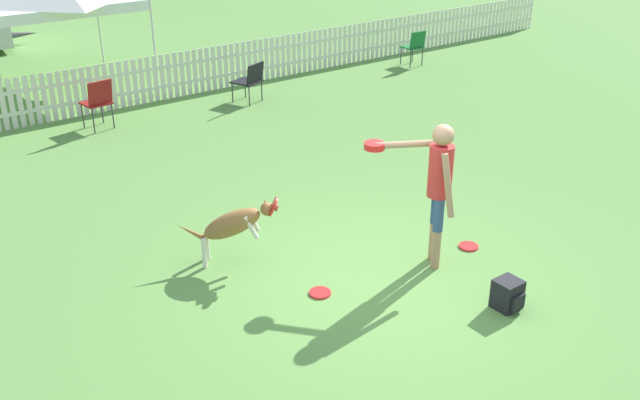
% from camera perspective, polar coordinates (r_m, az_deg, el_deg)
% --- Properties ---
extents(ground_plane, '(240.00, 240.00, 0.00)m').
position_cam_1_polar(ground_plane, '(8.39, 5.20, -6.05)').
color(ground_plane, '#5B8C42').
extents(handler_person, '(0.76, 1.08, 1.76)m').
position_cam_1_polar(handler_person, '(8.22, 9.25, 1.76)').
color(handler_person, tan).
rests_on(handler_person, ground_plane).
extents(leaping_dog, '(1.08, 0.86, 0.87)m').
position_cam_1_polar(leaping_dog, '(8.42, -6.92, -1.90)').
color(leaping_dog, olive).
rests_on(leaping_dog, ground_plane).
extents(frisbee_near_handler, '(0.25, 0.25, 0.02)m').
position_cam_1_polar(frisbee_near_handler, '(8.03, 0.01, -7.43)').
color(frisbee_near_handler, red).
rests_on(frisbee_near_handler, ground_plane).
extents(frisbee_near_dog, '(0.25, 0.25, 0.02)m').
position_cam_1_polar(frisbee_near_dog, '(9.13, 11.81, -3.65)').
color(frisbee_near_dog, red).
rests_on(frisbee_near_dog, ground_plane).
extents(backpack_on_grass, '(0.27, 0.30, 0.34)m').
position_cam_1_polar(backpack_on_grass, '(7.97, 14.79, -7.32)').
color(backpack_on_grass, black).
rests_on(backpack_on_grass, ground_plane).
extents(picket_fence, '(25.15, 0.04, 0.92)m').
position_cam_1_polar(picket_fence, '(14.50, -15.92, 8.82)').
color(picket_fence, silver).
rests_on(picket_fence, ground_plane).
extents(folding_chair_blue_left, '(0.64, 0.65, 0.82)m').
position_cam_1_polar(folding_chair_blue_left, '(14.38, -5.60, 9.62)').
color(folding_chair_blue_left, '#333338').
rests_on(folding_chair_blue_left, ground_plane).
extents(folding_chair_center, '(0.45, 0.47, 0.83)m').
position_cam_1_polar(folding_chair_center, '(17.24, 7.57, 12.21)').
color(folding_chair_center, '#333338').
rests_on(folding_chair_center, ground_plane).
extents(folding_chair_green_right, '(0.52, 0.54, 0.92)m').
position_cam_1_polar(folding_chair_green_right, '(13.37, -17.34, 7.68)').
color(folding_chair_green_right, '#333338').
rests_on(folding_chair_green_right, ground_plane).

